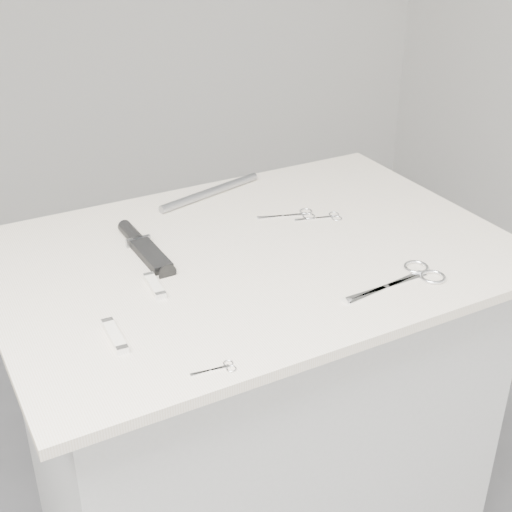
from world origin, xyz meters
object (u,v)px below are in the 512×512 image
metal_rail (210,192)px  pocket_knife_b (155,286)px  embroidery_scissors_a (297,215)px  pocket_knife_a (115,336)px  plinth (253,433)px  tiny_scissors (219,368)px  embroidery_scissors_b (326,217)px  sheathed_knife (142,245)px  large_shears (411,277)px

metal_rail → pocket_knife_b: bearing=-128.9°
embroidery_scissors_a → pocket_knife_a: pocket_knife_a is taller
plinth → pocket_knife_a: (-0.33, -0.16, 0.48)m
embroidery_scissors_a → tiny_scissors: size_ratio=1.76×
plinth → embroidery_scissors_b: bearing=15.5°
embroidery_scissors_a → sheathed_knife: size_ratio=0.58×
tiny_scissors → sheathed_knife: 0.42m
tiny_scissors → metal_rail: 0.64m
tiny_scissors → sheathed_knife: (0.03, 0.42, 0.01)m
large_shears → embroidery_scissors_b: large_shears is taller
tiny_scissors → plinth: bearing=61.0°
large_shears → pocket_knife_a: 0.54m
embroidery_scissors_a → metal_rail: metal_rail is taller
embroidery_scissors_a → tiny_scissors: (-0.38, -0.40, -0.00)m
tiny_scissors → metal_rail: metal_rail is taller
plinth → metal_rail: (0.04, 0.28, 0.48)m
metal_rail → plinth: bearing=-97.9°
plinth → metal_rail: metal_rail is taller
embroidery_scissors_b → sheathed_knife: size_ratio=0.48×
pocket_knife_b → embroidery_scissors_b: bearing=-72.4°
embroidery_scissors_a → large_shears: bearing=-64.7°
large_shears → embroidery_scissors_b: 0.29m
pocket_knife_b → pocket_knife_a: bearing=140.3°
plinth → pocket_knife_b: bearing=-169.1°
large_shears → embroidery_scissors_a: 0.33m
pocket_knife_b → metal_rail: (0.26, 0.32, 0.00)m
large_shears → sheathed_knife: size_ratio=0.99×
pocket_knife_a → pocket_knife_b: 0.16m
sheathed_knife → metal_rail: sheathed_knife is taller
tiny_scissors → embroidery_scissors_b: bearing=47.2°
plinth → embroidery_scissors_b: size_ratio=8.80×
embroidery_scissors_a → sheathed_knife: (-0.35, 0.01, 0.01)m
pocket_knife_b → plinth: bearing=-74.6°
embroidery_scissors_b → sheathed_knife: bearing=-171.9°
sheathed_knife → large_shears: bearing=-132.4°
plinth → large_shears: large_shears is taller
embroidery_scissors_a → pocket_knife_a: size_ratio=1.29×
tiny_scissors → sheathed_knife: bearing=92.3°
pocket_knife_b → metal_rail: 0.41m
sheathed_knife → pocket_knife_a: size_ratio=2.21×
metal_rail → tiny_scissors: bearing=-113.9°
large_shears → metal_rail: bearing=103.5°
pocket_knife_a → pocket_knife_b: bearing=-41.8°
embroidery_scissors_b → pocket_knife_a: pocket_knife_a is taller
embroidery_scissors_b → sheathed_knife: (-0.40, 0.05, 0.01)m
plinth → large_shears: bearing=-48.8°
embroidery_scissors_a → embroidery_scissors_b: (0.05, -0.04, -0.00)m
plinth → sheathed_knife: sheathed_knife is taller
embroidery_scissors_b → pocket_knife_a: size_ratio=1.07×
embroidery_scissors_a → pocket_knife_a: (-0.49, -0.25, 0.00)m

